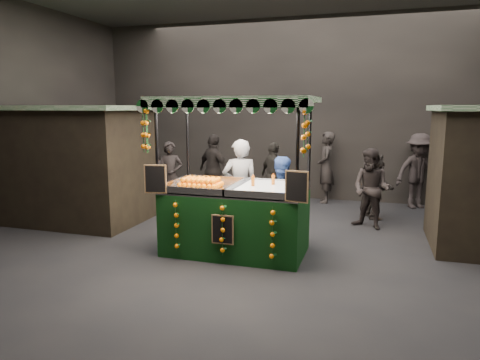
% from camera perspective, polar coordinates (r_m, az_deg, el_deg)
% --- Properties ---
extents(ground, '(12.00, 12.00, 0.00)m').
position_cam_1_polar(ground, '(7.87, 2.22, -9.49)').
color(ground, black).
rests_on(ground, ground).
extents(market_hall, '(12.10, 10.10, 5.05)m').
position_cam_1_polar(market_hall, '(7.49, 2.40, 15.80)').
color(market_hall, black).
rests_on(market_hall, ground).
extents(neighbour_stall_left, '(3.00, 2.20, 2.60)m').
position_cam_1_polar(neighbour_stall_left, '(10.42, -20.27, 2.02)').
color(neighbour_stall_left, black).
rests_on(neighbour_stall_left, ground).
extents(juice_stall, '(2.82, 1.66, 2.74)m').
position_cam_1_polar(juice_stall, '(7.62, -0.57, -3.48)').
color(juice_stall, black).
rests_on(juice_stall, ground).
extents(vendor_grey, '(0.83, 0.69, 1.95)m').
position_cam_1_polar(vendor_grey, '(8.68, 0.01, -1.03)').
color(vendor_grey, gray).
rests_on(vendor_grey, ground).
extents(vendor_blue, '(0.94, 0.82, 1.65)m').
position_cam_1_polar(vendor_blue, '(8.36, 5.24, -2.51)').
color(vendor_blue, navy).
rests_on(vendor_blue, ground).
extents(shopper_0, '(0.73, 0.61, 1.72)m').
position_cam_1_polar(shopper_0, '(11.07, -9.13, 0.57)').
color(shopper_0, black).
rests_on(shopper_0, ground).
extents(shopper_1, '(1.03, 0.95, 1.71)m').
position_cam_1_polar(shopper_1, '(9.59, 16.84, -1.13)').
color(shopper_1, black).
rests_on(shopper_1, ground).
extents(shopper_2, '(1.18, 0.94, 1.87)m').
position_cam_1_polar(shopper_2, '(11.42, -3.44, 1.32)').
color(shopper_2, black).
rests_on(shopper_2, ground).
extents(shopper_3, '(1.43, 1.21, 1.92)m').
position_cam_1_polar(shopper_3, '(11.95, 22.37, 1.09)').
color(shopper_3, '#2E2625').
rests_on(shopper_3, ground).
extents(shopper_4, '(0.88, 0.74, 1.52)m').
position_cam_1_polar(shopper_4, '(12.28, -11.20, 0.91)').
color(shopper_4, '#2A2322').
rests_on(shopper_4, ground).
extents(shopper_5, '(0.86, 1.49, 1.53)m').
position_cam_1_polar(shopper_5, '(10.55, 17.23, -0.71)').
color(shopper_5, '#2C2623').
rests_on(shopper_5, ground).
extents(shopper_6, '(0.56, 0.76, 1.92)m').
position_cam_1_polar(shopper_6, '(11.96, 11.19, 1.65)').
color(shopper_6, '#2B2523').
rests_on(shopper_6, ground).
extents(shopper_7, '(1.01, 0.98, 1.70)m').
position_cam_1_polar(shopper_7, '(11.03, 4.42, 0.56)').
color(shopper_7, '#2B2723').
rests_on(shopper_7, ground).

